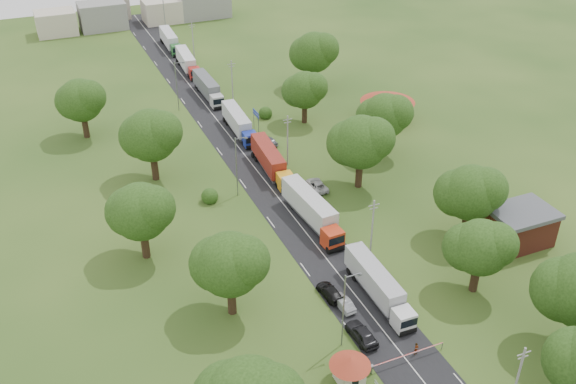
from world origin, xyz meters
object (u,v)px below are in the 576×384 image
guard_booth (350,367)px  car_lane_front (362,334)px  boom_barrier (397,359)px  car_lane_mid (343,303)px  pedestrian_near (416,349)px  truck_0 (378,285)px  info_sign (256,116)px

guard_booth → car_lane_front: size_ratio=0.90×
boom_barrier → car_lane_mid: bearing=95.8°
guard_booth → pedestrian_near: guard_booth is taller
truck_0 → car_lane_mid: truck_0 is taller
guard_booth → car_lane_front: bearing=49.6°
truck_0 → car_lane_front: 7.70m
info_sign → car_lane_front: bearing=-98.5°
info_sign → pedestrian_near: 59.66m
car_lane_front → pedestrian_near: (4.39, -4.43, -0.06)m
car_lane_front → guard_booth: bearing=46.3°
guard_booth → info_sign: size_ratio=1.07×
car_lane_front → car_lane_mid: bearing=-99.0°
info_sign → car_lane_mid: 50.09m
boom_barrier → truck_0: 11.13m
boom_barrier → info_sign: info_sign is taller
info_sign → car_lane_mid: bearing=-98.8°
boom_barrier → car_lane_mid: size_ratio=2.30×
car_lane_front → pedestrian_near: car_lane_front is taller
truck_0 → car_lane_mid: bearing=179.2°
car_lane_front → truck_0: bearing=-136.4°
car_lane_front → pedestrian_near: bearing=131.5°
boom_barrier → car_lane_front: car_lane_front is taller
truck_0 → info_sign: bearing=86.5°
truck_0 → boom_barrier: bearing=-108.7°
boom_barrier → info_sign: size_ratio=2.25×
pedestrian_near → car_lane_front: bearing=123.1°
guard_booth → car_lane_mid: bearing=65.7°
guard_booth → car_lane_mid: guard_booth is taller
car_lane_front → car_lane_mid: car_lane_front is taller
guard_booth → car_lane_front: 6.61m
guard_booth → pedestrian_near: bearing=3.3°
info_sign → car_lane_front: size_ratio=0.83×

